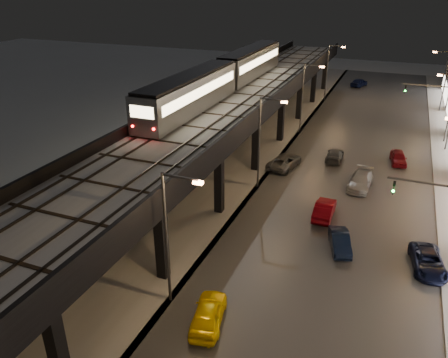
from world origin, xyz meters
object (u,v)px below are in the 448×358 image
(car_near_white, at_px, (324,210))
(car_onc_red, at_px, (398,158))
(car_far_white, at_px, (359,83))
(car_taxi, at_px, (208,314))
(subway_train, at_px, (225,75))
(car_onc_white, at_px, (360,181))
(car_mid_silver, at_px, (284,162))
(car_mid_dark, at_px, (335,156))
(car_onc_dark, at_px, (428,262))
(car_onc_silver, at_px, (340,242))

(car_near_white, bearing_deg, car_onc_red, -110.68)
(car_far_white, bearing_deg, car_taxi, 107.17)
(subway_train, height_order, car_onc_white, subway_train)
(subway_train, relative_size, car_mid_silver, 7.17)
(car_near_white, bearing_deg, subway_train, -44.14)
(subway_train, xyz_separation_m, car_far_white, (12.04, 37.83, -7.65))
(car_taxi, xyz_separation_m, car_far_white, (1.13, 67.40, 0.03))
(subway_train, xyz_separation_m, car_onc_white, (17.20, -6.99, -7.71))
(car_near_white, relative_size, car_mid_dark, 1.02)
(car_onc_white, bearing_deg, car_near_white, -103.50)
(car_mid_dark, xyz_separation_m, car_onc_white, (3.47, -6.11, 0.09))
(car_far_white, bearing_deg, subway_train, 90.47)
(car_mid_dark, distance_m, car_far_white, 38.74)
(car_onc_dark, bearing_deg, car_onc_silver, 168.78)
(car_taxi, height_order, car_far_white, car_far_white)
(car_onc_red, bearing_deg, car_mid_dark, -173.36)
(subway_train, bearing_deg, car_far_white, 72.34)
(car_taxi, height_order, car_onc_silver, car_taxi)
(car_far_white, bearing_deg, car_onc_white, 114.70)
(car_mid_dark, relative_size, car_onc_white, 0.88)
(car_near_white, xyz_separation_m, car_mid_dark, (-1.25, 13.25, -0.10))
(car_mid_dark, height_order, car_onc_white, car_onc_white)
(car_onc_silver, distance_m, car_onc_dark, 6.16)
(subway_train, distance_m, car_near_white, 21.99)
(subway_train, xyz_separation_m, car_mid_silver, (9.01, -5.02, -7.71))
(car_onc_white, bearing_deg, car_onc_red, 71.61)
(car_onc_white, distance_m, car_onc_red, 8.51)
(car_onc_dark, bearing_deg, car_taxi, -147.64)
(car_onc_red, bearing_deg, car_onc_white, -120.38)
(car_taxi, distance_m, car_onc_white, 23.44)
(car_near_white, relative_size, car_far_white, 0.96)
(car_near_white, distance_m, car_onc_red, 15.98)
(subway_train, relative_size, car_onc_silver, 9.50)
(car_near_white, xyz_separation_m, car_mid_silver, (-5.97, 9.12, -0.00))
(car_mid_silver, distance_m, car_onc_red, 12.84)
(car_onc_silver, bearing_deg, car_near_white, 97.16)
(subway_train, relative_size, car_mid_dark, 8.59)
(car_onc_silver, bearing_deg, car_far_white, 78.37)
(car_mid_dark, height_order, car_onc_dark, car_onc_dark)
(car_near_white, distance_m, car_onc_silver, 4.92)
(car_far_white, xyz_separation_m, car_onc_dark, (11.07, -56.71, -0.14))
(car_onc_silver, xyz_separation_m, car_onc_red, (3.45, 19.53, 0.03))
(car_onc_red, bearing_deg, car_near_white, -118.09)
(car_far_white, bearing_deg, car_mid_silver, 104.08)
(subway_train, bearing_deg, car_onc_dark, -39.25)
(car_far_white, height_order, car_onc_red, car_far_white)
(car_far_white, height_order, car_onc_dark, car_far_white)
(car_mid_silver, bearing_deg, car_near_white, 133.15)
(car_mid_dark, bearing_deg, car_onc_white, 117.93)
(car_taxi, height_order, car_onc_white, car_taxi)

